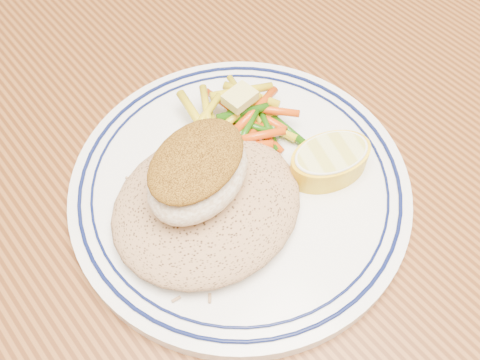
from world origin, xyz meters
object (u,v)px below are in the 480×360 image
at_px(plate, 240,187).
at_px(fish_fillet, 198,172).
at_px(vegetable_pile, 241,121).
at_px(dining_table, 242,264).
at_px(rice_pilaf, 207,203).
at_px(lemon_wedge, 330,160).

xyz_separation_m(plate, fish_fillet, (-0.04, 0.00, 0.05)).
bearing_deg(vegetable_pile, fish_fillet, -152.95).
relative_size(dining_table, plate, 5.38).
relative_size(rice_pilaf, fish_fillet, 1.48).
distance_m(plate, fish_fillet, 0.06).
distance_m(rice_pilaf, fish_fillet, 0.03).
height_order(fish_fillet, lemon_wedge, fish_fillet).
relative_size(plate, fish_fillet, 2.71).
xyz_separation_m(dining_table, plate, (0.01, 0.02, 0.11)).
relative_size(plate, vegetable_pile, 2.64).
relative_size(fish_fillet, vegetable_pile, 0.97).
relative_size(rice_pilaf, vegetable_pile, 1.44).
height_order(dining_table, vegetable_pile, vegetable_pile).
bearing_deg(plate, lemon_wedge, -29.74).
distance_m(plate, rice_pilaf, 0.04).
distance_m(plate, lemon_wedge, 0.08).
xyz_separation_m(fish_fillet, vegetable_pile, (0.07, 0.04, -0.03)).
distance_m(plate, vegetable_pile, 0.06).
bearing_deg(dining_table, vegetable_pile, 50.80).
distance_m(dining_table, vegetable_pile, 0.15).
height_order(plate, rice_pilaf, rice_pilaf).
distance_m(dining_table, rice_pilaf, 0.13).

